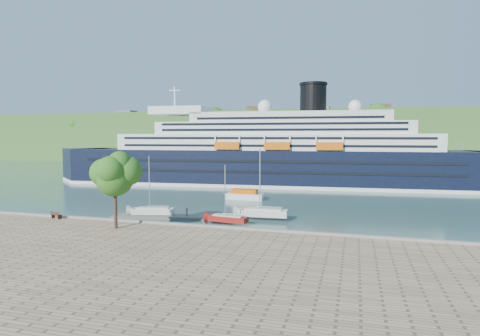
% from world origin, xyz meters
% --- Properties ---
extents(ground, '(400.00, 400.00, 0.00)m').
position_xyz_m(ground, '(0.00, 0.00, 0.00)').
color(ground, '#2F534B').
rests_on(ground, ground).
extents(far_hillside, '(400.00, 50.00, 24.00)m').
position_xyz_m(far_hillside, '(0.00, 145.00, 12.00)').
color(far_hillside, '#325522').
rests_on(far_hillside, ground).
extents(quay_coping, '(220.00, 0.50, 0.30)m').
position_xyz_m(quay_coping, '(0.00, -0.20, 1.15)').
color(quay_coping, slate).
rests_on(quay_coping, promenade).
extents(cruise_ship, '(117.39, 25.92, 26.15)m').
position_xyz_m(cruise_ship, '(2.62, 53.79, 13.07)').
color(cruise_ship, black).
rests_on(cruise_ship, ground).
extents(park_bench, '(1.91, 1.16, 1.14)m').
position_xyz_m(park_bench, '(-15.42, -1.20, 1.57)').
color(park_bench, '#492715').
rests_on(park_bench, promenade).
extents(promenade_tree, '(6.43, 6.43, 10.66)m').
position_xyz_m(promenade_tree, '(-3.82, -4.11, 6.33)').
color(promenade_tree, '#27651A').
rests_on(promenade_tree, promenade).
extents(floating_pontoon, '(19.43, 5.70, 0.43)m').
position_xyz_m(floating_pontoon, '(-1.52, 7.87, 0.21)').
color(floating_pontoon, '#66635B').
rests_on(floating_pontoon, ground).
extents(sailboat_white_near, '(7.40, 3.68, 9.21)m').
position_xyz_m(sailboat_white_near, '(-5.06, 7.95, 4.61)').
color(sailboat_white_near, silver).
rests_on(sailboat_white_near, ground).
extents(sailboat_red, '(6.55, 2.56, 8.23)m').
position_xyz_m(sailboat_red, '(7.93, 6.13, 4.12)').
color(sailboat_red, maroon).
rests_on(sailboat_red, ground).
extents(sailboat_white_far, '(8.18, 2.80, 10.39)m').
position_xyz_m(sailboat_white_far, '(12.09, 10.84, 5.19)').
color(sailboat_white_far, silver).
rests_on(sailboat_white_far, ground).
extents(tender_launch, '(7.67, 2.68, 2.11)m').
position_xyz_m(tender_launch, '(4.12, 28.98, 1.06)').
color(tender_launch, '#D15C0C').
rests_on(tender_launch, ground).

